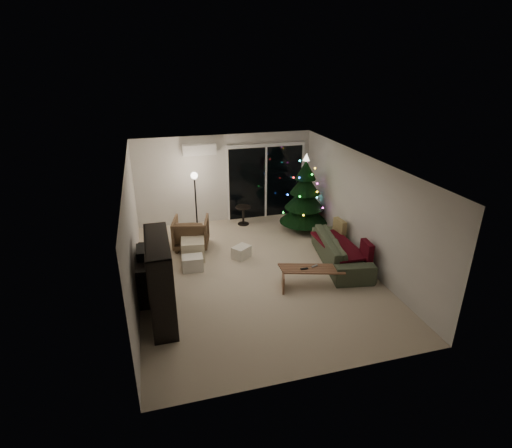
{
  "coord_description": "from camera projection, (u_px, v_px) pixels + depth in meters",
  "views": [
    {
      "loc": [
        -2.05,
        -7.5,
        4.48
      ],
      "look_at": [
        0.1,
        0.3,
        1.05
      ],
      "focal_mm": 28.0,
      "sensor_mm": 36.0,
      "label": 1
    }
  ],
  "objects": [
    {
      "name": "floor_lamp",
      "position": [
        196.0,
        205.0,
        10.52
      ],
      "size": [
        0.27,
        0.27,
        1.67
      ],
      "primitive_type": "cylinder",
      "color": "black",
      "rests_on": "floor"
    },
    {
      "name": "media_cabinet",
      "position": [
        150.0,
        274.0,
        8.05
      ],
      "size": [
        0.62,
        1.36,
        0.83
      ],
      "primitive_type": "cube",
      "rotation": [
        0.0,
        0.0,
        -0.09
      ],
      "color": "black",
      "rests_on": "floor"
    },
    {
      "name": "cushion_a",
      "position": [
        340.0,
        228.0,
        9.76
      ],
      "size": [
        0.16,
        0.44,
        0.43
      ],
      "primitive_type": "cube",
      "rotation": [
        0.0,
        0.0,
        0.09
      ],
      "color": "tan",
      "rests_on": "sofa"
    },
    {
      "name": "coffee_table",
      "position": [
        310.0,
        277.0,
        8.36
      ],
      "size": [
        1.34,
        0.79,
        0.4
      ],
      "primitive_type": null,
      "rotation": [
        0.0,
        0.0,
        -0.29
      ],
      "color": "brown",
      "rests_on": "floor"
    },
    {
      "name": "sofa_throw",
      "position": [
        338.0,
        245.0,
        9.14
      ],
      "size": [
        0.69,
        1.6,
        0.05
      ],
      "primitive_type": "cube",
      "color": "#490414",
      "rests_on": "sofa"
    },
    {
      "name": "bookshelf",
      "position": [
        149.0,
        281.0,
        7.06
      ],
      "size": [
        0.67,
        1.62,
        1.57
      ],
      "primitive_type": null,
      "rotation": [
        0.0,
        0.0,
        0.18
      ],
      "color": "black",
      "rests_on": "floor"
    },
    {
      "name": "remote_b",
      "position": [
        315.0,
        266.0,
        8.35
      ],
      "size": [
        0.15,
        0.09,
        0.02
      ],
      "primitive_type": "cube",
      "rotation": [
        0.0,
        0.0,
        0.35
      ],
      "color": "slate",
      "rests_on": "coffee_table"
    },
    {
      "name": "side_table",
      "position": [
        243.0,
        215.0,
        11.37
      ],
      "size": [
        0.55,
        0.55,
        0.54
      ],
      "primitive_type": "cylinder",
      "rotation": [
        0.0,
        0.0,
        -0.35
      ],
      "color": "black",
      "rests_on": "floor"
    },
    {
      "name": "cardboard_box_a",
      "position": [
        193.0,
        263.0,
        8.98
      ],
      "size": [
        0.48,
        0.38,
        0.33
      ],
      "primitive_type": "cube",
      "rotation": [
        0.0,
        0.0,
        -0.06
      ],
      "color": "silver",
      "rests_on": "floor"
    },
    {
      "name": "remote_a",
      "position": [
        304.0,
        269.0,
        8.24
      ],
      "size": [
        0.16,
        0.05,
        0.02
      ],
      "primitive_type": "cube",
      "color": "black",
      "rests_on": "coffee_table"
    },
    {
      "name": "christmas_tree",
      "position": [
        305.0,
        193.0,
        10.71
      ],
      "size": [
        1.57,
        1.57,
        2.14
      ],
      "primitive_type": "cone",
      "rotation": [
        0.0,
        0.0,
        -0.21
      ],
      "color": "black",
      "rests_on": "floor"
    },
    {
      "name": "ottoman",
      "position": [
        193.0,
        249.0,
        9.44
      ],
      "size": [
        0.59,
        0.59,
        0.48
      ],
      "primitive_type": "cube",
      "rotation": [
        0.0,
        0.0,
        -0.12
      ],
      "color": "beige",
      "rests_on": "floor"
    },
    {
      "name": "stereo",
      "position": [
        147.0,
        252.0,
        7.85
      ],
      "size": [
        0.42,
        0.5,
        0.18
      ],
      "primitive_type": "cube",
      "color": "black",
      "rests_on": "media_cabinet"
    },
    {
      "name": "cardboard_box_b",
      "position": [
        241.0,
        252.0,
        9.53
      ],
      "size": [
        0.52,
        0.49,
        0.29
      ],
      "primitive_type": "cube",
      "rotation": [
        0.0,
        0.0,
        0.64
      ],
      "color": "silver",
      "rests_on": "floor"
    },
    {
      "name": "armchair",
      "position": [
        191.0,
        233.0,
        9.96
      ],
      "size": [
        1.02,
        1.04,
        0.79
      ],
      "primitive_type": "imported",
      "rotation": [
        0.0,
        0.0,
        2.91
      ],
      "color": "#3D2E1A",
      "rests_on": "floor"
    },
    {
      "name": "sofa",
      "position": [
        341.0,
        250.0,
        9.22
      ],
      "size": [
        1.22,
        2.33,
        0.65
      ],
      "primitive_type": "imported",
      "rotation": [
        0.0,
        0.0,
        1.41
      ],
      "color": "#47543F",
      "rests_on": "floor"
    },
    {
      "name": "cushion_b",
      "position": [
        367.0,
        251.0,
        8.6
      ],
      "size": [
        0.16,
        0.43,
        0.43
      ],
      "primitive_type": "cube",
      "rotation": [
        0.0,
        0.0,
        -0.07
      ],
      "color": "#490414",
      "rests_on": "sofa"
    },
    {
      "name": "room",
      "position": [
        257.0,
        206.0,
        9.95
      ],
      "size": [
        6.5,
        7.51,
        2.6
      ],
      "color": "beige",
      "rests_on": "ground"
    }
  ]
}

